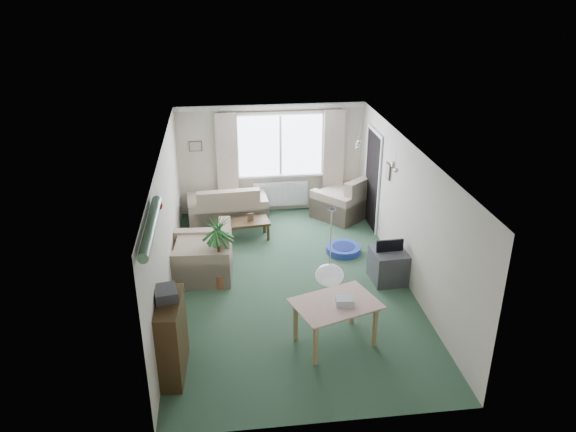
{
  "coord_description": "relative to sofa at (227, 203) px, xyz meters",
  "views": [
    {
      "loc": [
        -1.07,
        -8.3,
        5.02
      ],
      "look_at": [
        0.0,
        0.3,
        1.15
      ],
      "focal_mm": 35.0,
      "sensor_mm": 36.0,
      "label": 1
    }
  ],
  "objects": [
    {
      "name": "armchair_corner",
      "position": [
        2.47,
        -0.02,
        0.05
      ],
      "size": [
        1.41,
        1.41,
        0.92
      ],
      "primitive_type": "cube",
      "rotation": [
        0.0,
        0.0,
        3.86
      ],
      "color": "beige",
      "rests_on": "ground"
    },
    {
      "name": "bauble_cluster_b",
      "position": [
        2.59,
        -3.05,
        1.81
      ],
      "size": [
        0.2,
        0.2,
        0.2
      ],
      "primitive_type": "sphere",
      "color": "silver"
    },
    {
      "name": "curtain_left",
      "position": [
        0.04,
        0.38,
        0.86
      ],
      "size": [
        0.45,
        0.08,
        2.0
      ],
      "primitive_type": "cube",
      "color": "beige"
    },
    {
      "name": "dining_table",
      "position": [
        1.42,
        -4.47,
        -0.08
      ],
      "size": [
        1.23,
        1.01,
        0.66
      ],
      "primitive_type": "cube",
      "rotation": [
        0.0,
        0.0,
        0.33
      ],
      "color": "#9C7655",
      "rests_on": "ground"
    },
    {
      "name": "houseplant",
      "position": [
        -0.2,
        -2.67,
        0.25
      ],
      "size": [
        0.69,
        0.69,
        1.33
      ],
      "primitive_type": "cylinder",
      "rotation": [
        0.0,
        0.0,
        0.24
      ],
      "color": "#1E592B",
      "rests_on": "ground"
    },
    {
      "name": "pet_bed",
      "position": [
        2.15,
        -1.72,
        -0.35
      ],
      "size": [
        0.86,
        0.86,
        0.13
      ],
      "primitive_type": "cylinder",
      "rotation": [
        0.0,
        0.0,
        -0.39
      ],
      "color": "navy",
      "rests_on": "ground"
    },
    {
      "name": "hifi_box",
      "position": [
        -0.87,
        -4.75,
        0.77
      ],
      "size": [
        0.34,
        0.4,
        0.14
      ],
      "primitive_type": "cube",
      "rotation": [
        0.0,
        0.0,
        0.19
      ],
      "color": "#38373C",
      "rests_on": "bookshelf"
    },
    {
      "name": "wall_picture_back",
      "position": [
        -0.61,
        0.48,
        1.14
      ],
      "size": [
        0.28,
        0.03,
        0.22
      ],
      "primitive_type": "cube",
      "color": "brown"
    },
    {
      "name": "wall_picture_right",
      "position": [
        2.97,
        -1.55,
        1.14
      ],
      "size": [
        0.03,
        0.24,
        0.3
      ],
      "primitive_type": "cube",
      "color": "brown"
    },
    {
      "name": "tinsel_garland",
      "position": [
        -0.93,
        -5.05,
        1.87
      ],
      "size": [
        1.6,
        1.6,
        0.12
      ],
      "primitive_type": "cylinder",
      "color": "#196626"
    },
    {
      "name": "gift_box",
      "position": [
        1.53,
        -4.53,
        0.31
      ],
      "size": [
        0.27,
        0.21,
        0.12
      ],
      "primitive_type": "cube",
      "rotation": [
        0.0,
        0.0,
        -0.1
      ],
      "color": "silver",
      "rests_on": "dining_table"
    },
    {
      "name": "tv_cube",
      "position": [
        2.69,
        -2.83,
        -0.13
      ],
      "size": [
        0.6,
        0.65,
        0.57
      ],
      "primitive_type": "cube",
      "rotation": [
        0.0,
        0.0,
        0.05
      ],
      "color": "#35353A",
      "rests_on": "ground"
    },
    {
      "name": "window",
      "position": [
        1.19,
        0.48,
        1.09
      ],
      "size": [
        1.8,
        0.03,
        1.3
      ],
      "primitive_type": "cube",
      "color": "white"
    },
    {
      "name": "armchair_left",
      "position": [
        -0.51,
        -2.23,
        0.07
      ],
      "size": [
        1.09,
        1.15,
        0.97
      ],
      "primitive_type": "cube",
      "rotation": [
        0.0,
        0.0,
        -1.63
      ],
      "color": "#BEA38F",
      "rests_on": "ground"
    },
    {
      "name": "curtain_rod",
      "position": [
        1.19,
        0.4,
        1.86
      ],
      "size": [
        2.6,
        0.03,
        0.03
      ],
      "primitive_type": "cube",
      "color": "black"
    },
    {
      "name": "photo_frame",
      "position": [
        0.44,
        -0.87,
        0.05
      ],
      "size": [
        0.12,
        0.04,
        0.16
      ],
      "primitive_type": "cube",
      "rotation": [
        0.0,
        0.0,
        0.19
      ],
      "color": "brown",
      "rests_on": "coffee_table"
    },
    {
      "name": "ground",
      "position": [
        0.99,
        -2.75,
        -0.41
      ],
      "size": [
        6.5,
        6.5,
        0.0
      ],
      "primitive_type": "plane",
      "color": "#2B4833"
    },
    {
      "name": "curtain_right",
      "position": [
        2.34,
        0.38,
        0.86
      ],
      "size": [
        0.45,
        0.08,
        2.0
      ],
      "primitive_type": "cube",
      "color": "beige"
    },
    {
      "name": "bauble_cluster_a",
      "position": [
        2.29,
        -1.85,
        1.81
      ],
      "size": [
        0.2,
        0.2,
        0.2
      ],
      "primitive_type": "sphere",
      "color": "silver"
    },
    {
      "name": "bookshelf",
      "position": [
        -0.85,
        -4.83,
        0.14
      ],
      "size": [
        0.36,
        0.93,
        1.11
      ],
      "primitive_type": "cube",
      "rotation": [
        0.0,
        0.0,
        -0.06
      ],
      "color": "black",
      "rests_on": "ground"
    },
    {
      "name": "radiator",
      "position": [
        1.19,
        0.44,
        -0.01
      ],
      "size": [
        1.2,
        0.1,
        0.55
      ],
      "primitive_type": "cube",
      "color": "white"
    },
    {
      "name": "doorway",
      "position": [
        2.98,
        -0.55,
        0.59
      ],
      "size": [
        0.03,
        0.95,
        2.0
      ],
      "primitive_type": "cube",
      "color": "black"
    },
    {
      "name": "coffee_table",
      "position": [
        0.38,
        -0.88,
        -0.22
      ],
      "size": [
        0.9,
        0.57,
        0.38
      ],
      "primitive_type": "cube",
      "rotation": [
        0.0,
        0.0,
        0.12
      ],
      "color": "black",
      "rests_on": "ground"
    },
    {
      "name": "sofa",
      "position": [
        0.0,
        0.0,
        0.0
      ],
      "size": [
        1.71,
        1.0,
        0.83
      ],
      "primitive_type": "cube",
      "rotation": [
        0.0,
        0.0,
        3.22
      ],
      "color": "beige",
      "rests_on": "ground"
    },
    {
      "name": "pendant_lamp",
      "position": [
        1.19,
        -5.05,
        1.07
      ],
      "size": [
        0.36,
        0.36,
        0.36
      ],
      "primitive_type": "sphere",
      "color": "white"
    }
  ]
}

